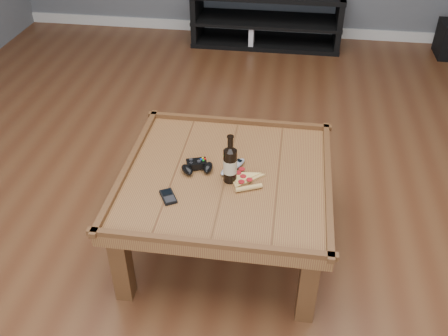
# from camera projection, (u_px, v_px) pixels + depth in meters

# --- Properties ---
(ground) EXTENTS (6.00, 6.00, 0.00)m
(ground) POSITION_uv_depth(u_px,v_px,m) (226.00, 241.00, 2.67)
(ground) COLOR #4D2816
(ground) RESTS_ON ground
(baseboard) EXTENTS (5.00, 0.02, 0.10)m
(baseboard) POSITION_uv_depth(u_px,v_px,m) (268.00, 29.00, 5.03)
(baseboard) COLOR silver
(baseboard) RESTS_ON ground
(coffee_table) EXTENTS (1.03, 1.03, 0.48)m
(coffee_table) POSITION_uv_depth(u_px,v_px,m) (226.00, 184.00, 2.44)
(coffee_table) COLOR #5D301A
(coffee_table) RESTS_ON ground
(media_console) EXTENTS (1.40, 0.45, 0.50)m
(media_console) POSITION_uv_depth(u_px,v_px,m) (267.00, 19.00, 4.72)
(media_console) COLOR black
(media_console) RESTS_ON ground
(beer_bottle) EXTENTS (0.07, 0.07, 0.25)m
(beer_bottle) POSITION_uv_depth(u_px,v_px,m) (230.00, 163.00, 2.31)
(beer_bottle) COLOR black
(beer_bottle) RESTS_ON coffee_table
(game_controller) EXTENTS (0.16, 0.14, 0.05)m
(game_controller) POSITION_uv_depth(u_px,v_px,m) (197.00, 166.00, 2.42)
(game_controller) COLOR black
(game_controller) RESTS_ON coffee_table
(pizza_slice) EXTENTS (0.22, 0.27, 0.02)m
(pizza_slice) POSITION_uv_depth(u_px,v_px,m) (244.00, 179.00, 2.36)
(pizza_slice) COLOR tan
(pizza_slice) RESTS_ON coffee_table
(smartphone) EXTENTS (0.10, 0.12, 0.01)m
(smartphone) POSITION_uv_depth(u_px,v_px,m) (168.00, 197.00, 2.26)
(smartphone) COLOR black
(smartphone) RESTS_ON coffee_table
(remote_control) EXTENTS (0.14, 0.18, 0.03)m
(remote_control) POSITION_uv_depth(u_px,v_px,m) (233.00, 167.00, 2.44)
(remote_control) COLOR gray
(remote_control) RESTS_ON coffee_table
(game_console) EXTENTS (0.10, 0.18, 0.23)m
(game_console) POSITION_uv_depth(u_px,v_px,m) (252.00, 37.00, 4.72)
(game_console) COLOR slate
(game_console) RESTS_ON ground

